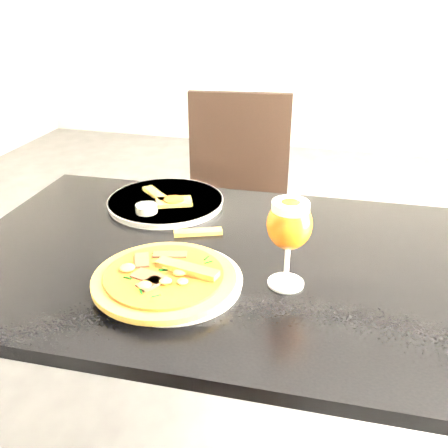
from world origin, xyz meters
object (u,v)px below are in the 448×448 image
(dining_table, at_px, (211,286))
(pizza, at_px, (165,278))
(chair_far, at_px, (236,204))
(beer_glass, at_px, (289,225))

(dining_table, relative_size, pizza, 4.08)
(dining_table, distance_m, pizza, 0.21)
(pizza, bearing_deg, chair_far, 94.73)
(pizza, xyz_separation_m, beer_glass, (0.24, 0.08, 0.11))
(dining_table, height_order, pizza, pizza)
(beer_glass, bearing_deg, pizza, -161.88)
(chair_far, distance_m, pizza, 1.01)
(dining_table, distance_m, beer_glass, 0.31)
(pizza, bearing_deg, dining_table, 72.50)
(beer_glass, bearing_deg, chair_far, 109.76)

